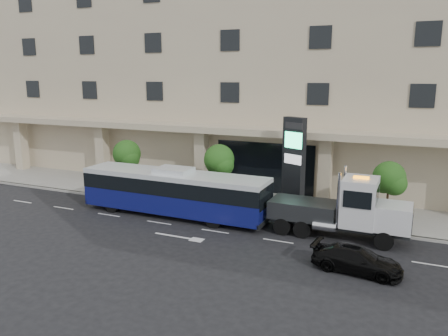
# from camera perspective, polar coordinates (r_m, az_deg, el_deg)

# --- Properties ---
(ground) EXTENTS (120.00, 120.00, 0.00)m
(ground) POSITION_cam_1_polar(r_m,az_deg,el_deg) (28.27, 0.11, -7.30)
(ground) COLOR black
(ground) RESTS_ON ground
(sidewalk) EXTENTS (120.00, 6.00, 0.15)m
(sidewalk) POSITION_cam_1_polar(r_m,az_deg,el_deg) (32.68, 3.59, -4.49)
(sidewalk) COLOR gray
(sidewalk) RESTS_ON ground
(curb) EXTENTS (120.00, 0.30, 0.15)m
(curb) POSITION_cam_1_polar(r_m,az_deg,el_deg) (30.00, 1.63, -6.00)
(curb) COLOR gray
(curb) RESTS_ON ground
(convention_center) EXTENTS (60.00, 17.60, 20.00)m
(convention_center) POSITION_cam_1_polar(r_m,az_deg,el_deg) (41.28, 8.84, 12.77)
(convention_center) COLOR #C3B392
(convention_center) RESTS_ON ground
(tree_left) EXTENTS (2.27, 2.20, 4.22)m
(tree_left) POSITION_cam_1_polar(r_m,az_deg,el_deg) (35.35, -12.54, 1.57)
(tree_left) COLOR #422B19
(tree_left) RESTS_ON sidewalk
(tree_mid) EXTENTS (2.28, 2.20, 4.38)m
(tree_mid) POSITION_cam_1_polar(r_m,az_deg,el_deg) (31.35, -0.61, 0.82)
(tree_mid) COLOR #422B19
(tree_mid) RESTS_ON sidewalk
(tree_right) EXTENTS (2.10, 2.00, 4.04)m
(tree_right) POSITION_cam_1_polar(r_m,az_deg,el_deg) (28.81, 20.79, -1.45)
(tree_right) COLOR #422B19
(tree_right) RESTS_ON sidewalk
(city_bus) EXTENTS (13.12, 2.90, 3.32)m
(city_bus) POSITION_cam_1_polar(r_m,az_deg,el_deg) (29.62, -6.53, -3.06)
(city_bus) COLOR black
(city_bus) RESTS_ON ground
(tow_truck) EXTENTS (9.08, 2.38, 4.14)m
(tow_truck) POSITION_cam_1_polar(r_m,az_deg,el_deg) (26.36, 15.48, -5.32)
(tow_truck) COLOR #2D3033
(tow_truck) RESTS_ON ground
(black_sedan) EXTENTS (4.47, 2.19, 1.25)m
(black_sedan) POSITION_cam_1_polar(r_m,az_deg,el_deg) (22.53, 16.95, -11.36)
(black_sedan) COLOR black
(black_sedan) RESTS_ON ground
(signage_pylon) EXTENTS (1.69, 1.20, 6.47)m
(signage_pylon) POSITION_cam_1_polar(r_m,az_deg,el_deg) (30.09, 9.08, 0.52)
(signage_pylon) COLOR black
(signage_pylon) RESTS_ON sidewalk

